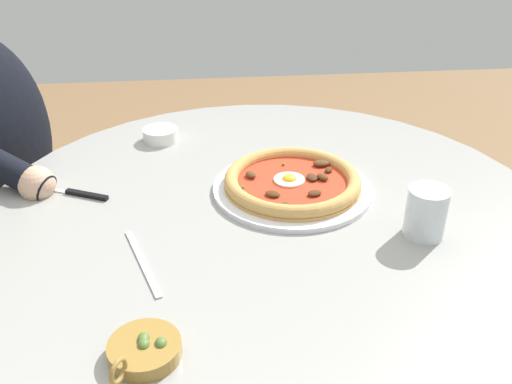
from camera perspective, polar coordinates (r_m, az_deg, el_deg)
The scene contains 7 objects.
dining_table at distance 1.11m, azimuth 1.17°, elevation -7.64°, with size 1.06×1.06×0.73m.
pizza_on_plate at distance 1.08m, azimuth 3.71°, elevation 0.93°, with size 0.31×0.31×0.04m.
water_glass at distance 0.98m, azimuth 16.82°, elevation -2.32°, with size 0.07×0.07×0.09m.
steak_knife at distance 1.13m, azimuth -18.09°, elevation -0.05°, with size 0.10×0.20×0.01m.
ramekin_capers at distance 1.30m, azimuth -9.68°, elevation 5.80°, with size 0.08×0.08×0.03m.
olive_pan at distance 0.75m, azimuth -11.28°, elevation -15.41°, with size 0.11×0.09×0.04m.
fork_utensil at distance 0.91m, azimuth -11.45°, elevation -7.01°, with size 0.18×0.07×0.00m.
Camera 1 is at (0.88, -0.11, 1.26)m, focal length 39.43 mm.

